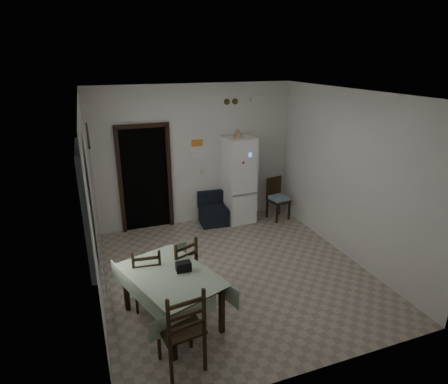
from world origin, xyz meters
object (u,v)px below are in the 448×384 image
dining_chair_far_right (180,266)px  dining_chair_far_left (148,276)px  dining_table (172,298)px  dining_chair_near_head (180,326)px  fridge (239,180)px  corner_chair (279,199)px  navy_seat (214,209)px

dining_chair_far_right → dining_chair_far_left: bearing=-11.5°
dining_table → dining_chair_near_head: (-0.07, -0.80, 0.18)m
fridge → dining_chair_far_right: (-1.85, -2.21, -0.44)m
corner_chair → navy_seat: bearing=158.5°
corner_chair → dining_chair_near_head: (-3.02, -3.33, 0.09)m
corner_chair → dining_chair_far_left: size_ratio=0.97×
dining_chair_far_right → dining_chair_near_head: bearing=54.8°
fridge → dining_chair_near_head: fridge is taller
fridge → dining_table: 3.52m
dining_chair_far_left → dining_chair_far_right: dining_chair_far_right is taller
navy_seat → dining_chair_near_head: dining_chair_near_head is taller
dining_chair_far_left → dining_chair_near_head: dining_chair_near_head is taller
fridge → navy_seat: 0.81m
fridge → dining_table: (-2.10, -2.77, -0.56)m
dining_chair_far_left → fridge: bearing=-128.7°
dining_table → dining_chair_near_head: bearing=-114.8°
corner_chair → dining_chair_far_left: dining_chair_far_left is taller
dining_table → dining_chair_far_right: bearing=46.0°
dining_table → dining_chair_near_head: 0.83m
dining_table → navy_seat: bearing=41.5°
dining_chair_far_right → navy_seat: bearing=-141.8°
corner_chair → dining_table: size_ratio=0.65×
navy_seat → dining_chair_far_right: bearing=-115.7°
corner_chair → dining_chair_near_head: bearing=-144.0°
dining_table → dining_chair_far_right: 0.62m
dining_chair_near_head → dining_chair_far_left: bearing=-90.6°
fridge → dining_chair_near_head: size_ratio=1.68×
dining_table → corner_chair: bearing=21.1°
fridge → dining_chair_far_left: 3.31m
navy_seat → dining_table: size_ratio=0.48×
navy_seat → corner_chair: corner_chair is taller
corner_chair → dining_chair_far_right: size_ratio=0.96×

